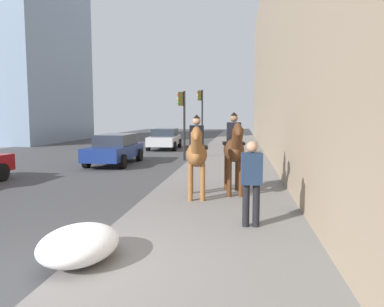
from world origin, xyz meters
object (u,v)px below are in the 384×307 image
(pedestrian_greeting, at_px, (251,178))
(traffic_light_far_curb, at_px, (201,110))
(mounted_horse_near, at_px, (197,153))
(car_far_lane, at_px, (115,148))
(traffic_light_near_curb, at_px, (183,114))
(mounted_horse_far, at_px, (234,149))
(car_near_lane, at_px, (165,138))

(pedestrian_greeting, xyz_separation_m, traffic_light_far_curb, (18.84, 3.06, 1.68))
(mounted_horse_near, xyz_separation_m, pedestrian_greeting, (-2.43, -1.38, -0.24))
(mounted_horse_near, relative_size, car_far_lane, 0.50)
(mounted_horse_near, relative_size, traffic_light_near_curb, 0.62)
(traffic_light_near_curb, relative_size, traffic_light_far_curb, 0.86)
(mounted_horse_far, relative_size, traffic_light_near_curb, 0.64)
(traffic_light_far_curb, bearing_deg, car_near_lane, 110.97)
(mounted_horse_near, distance_m, traffic_light_far_curb, 16.56)
(traffic_light_far_curb, bearing_deg, traffic_light_near_curb, 178.72)
(car_near_lane, height_order, traffic_light_far_curb, traffic_light_far_curb)
(car_far_lane, bearing_deg, car_near_lane, 174.79)
(mounted_horse_near, xyz_separation_m, traffic_light_near_curb, (9.13, 1.84, 1.08))
(mounted_horse_near, bearing_deg, traffic_light_near_curb, -175.17)
(mounted_horse_far, bearing_deg, pedestrian_greeting, 0.42)
(car_near_lane, bearing_deg, traffic_light_near_curb, 17.28)
(mounted_horse_near, height_order, traffic_light_far_curb, traffic_light_far_curb)
(pedestrian_greeting, bearing_deg, car_far_lane, 27.21)
(car_near_lane, relative_size, traffic_light_near_curb, 1.28)
(car_near_lane, xyz_separation_m, traffic_light_near_curb, (-6.35, -2.28, 1.65))
(mounted_horse_far, xyz_separation_m, pedestrian_greeting, (-3.03, -0.40, -0.30))
(pedestrian_greeting, bearing_deg, mounted_horse_near, 24.06)
(car_near_lane, bearing_deg, mounted_horse_far, 16.45)
(car_near_lane, relative_size, car_far_lane, 1.03)
(pedestrian_greeting, bearing_deg, car_near_lane, 11.52)
(car_near_lane, height_order, car_far_lane, same)
(pedestrian_greeting, relative_size, car_far_lane, 0.38)
(traffic_light_near_curb, bearing_deg, mounted_horse_near, -168.59)
(traffic_light_near_curb, bearing_deg, mounted_horse_far, -161.67)
(mounted_horse_far, relative_size, pedestrian_greeting, 1.35)
(pedestrian_greeting, xyz_separation_m, car_far_lane, (9.60, 6.18, -0.33))
(car_near_lane, distance_m, car_far_lane, 8.33)
(car_far_lane, xyz_separation_m, traffic_light_far_curb, (9.24, -3.12, 2.01))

